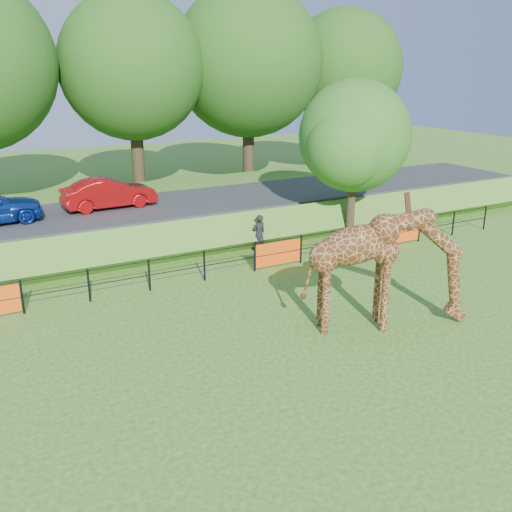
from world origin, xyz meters
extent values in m
plane|color=#2C6318|center=(0.00, 0.00, 0.00)|extent=(90.00, 90.00, 0.00)
cube|color=#2C6318|center=(0.00, 15.50, 0.65)|extent=(40.00, 9.00, 1.30)
cube|color=#2D2D2F|center=(0.00, 14.00, 1.36)|extent=(40.00, 5.00, 0.12)
imported|color=#B20C0F|center=(-1.58, 14.46, 2.06)|extent=(3.95, 1.54, 1.28)
imported|color=black|center=(3.19, 9.86, 0.79)|extent=(0.62, 0.44, 1.58)
cylinder|color=#2E2215|center=(7.50, 9.60, 1.60)|extent=(0.36, 0.36, 3.20)
sphere|color=#255C19|center=(7.50, 9.60, 4.46)|extent=(4.60, 4.60, 4.60)
sphere|color=#255C19|center=(8.65, 10.29, 4.00)|extent=(3.45, 3.45, 3.45)
sphere|color=#255C19|center=(6.58, 8.91, 4.12)|extent=(3.22, 3.22, 3.22)
cylinder|color=#2E2215|center=(2.00, 22.00, 2.50)|extent=(0.70, 0.70, 5.00)
sphere|color=#1E4F15|center=(2.00, 22.00, 7.14)|extent=(7.80, 7.80, 7.80)
cylinder|color=#2E2215|center=(9.00, 22.00, 2.50)|extent=(0.70, 0.70, 5.00)
sphere|color=#1E4F15|center=(9.00, 22.00, 7.42)|extent=(8.80, 8.80, 8.80)
cylinder|color=#2E2215|center=(16.00, 22.00, 2.50)|extent=(0.70, 0.70, 5.00)
sphere|color=#1E4F15|center=(16.00, 22.00, 7.04)|extent=(7.40, 7.40, 7.40)
camera|label=1|loc=(-7.26, -9.44, 7.23)|focal=40.00mm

